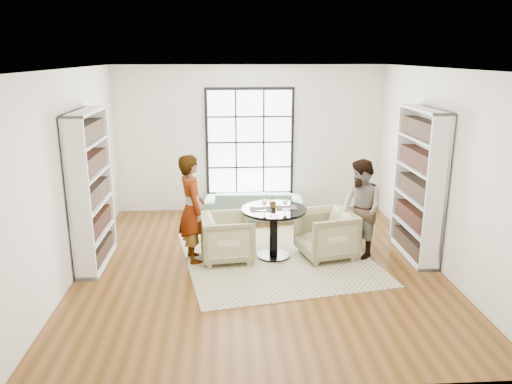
{
  "coord_description": "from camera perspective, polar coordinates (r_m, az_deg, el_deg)",
  "views": [
    {
      "loc": [
        -0.5,
        -7.19,
        3.19
      ],
      "look_at": [
        -0.03,
        0.4,
        1.09
      ],
      "focal_mm": 35.0,
      "sensor_mm": 36.0,
      "label": 1
    }
  ],
  "objects": [
    {
      "name": "rug",
      "position": [
        8.16,
        2.46,
        -7.55
      ],
      "size": [
        3.39,
        3.39,
        0.01
      ],
      "primitive_type": "cube",
      "rotation": [
        0.0,
        0.0,
        0.19
      ],
      "color": "tan",
      "rests_on": "ground"
    },
    {
      "name": "room_shell",
      "position": [
        7.99,
        0.15,
        1.44
      ],
      "size": [
        6.0,
        6.01,
        6.0
      ],
      "color": "silver",
      "rests_on": "ground"
    },
    {
      "name": "armchair_right",
      "position": [
        8.17,
        7.98,
        -4.79
      ],
      "size": [
        1.02,
        1.0,
        0.77
      ],
      "primitive_type": "imported",
      "rotation": [
        0.0,
        0.0,
        -1.33
      ],
      "color": "tan",
      "rests_on": "ground"
    },
    {
      "name": "flower_centerpiece",
      "position": [
        7.97,
        1.98,
        -1.1
      ],
      "size": [
        0.2,
        0.18,
        0.19
      ],
      "primitive_type": "imported",
      "rotation": [
        0.0,
        0.0,
        0.2
      ],
      "color": "gray",
      "rests_on": "pedestal_table"
    },
    {
      "name": "cutlery_right",
      "position": [
        7.97,
        3.47,
        -1.75
      ],
      "size": [
        0.15,
        0.22,
        0.01
      ],
      "primitive_type": null,
      "rotation": [
        0.0,
        0.0,
        0.03
      ],
      "color": "#BABBBF",
      "rests_on": "placemat_right"
    },
    {
      "name": "wine_glass_left",
      "position": [
        7.76,
        0.98,
        -1.19
      ],
      "size": [
        0.09,
        0.09,
        0.2
      ],
      "color": "silver",
      "rests_on": "pedestal_table"
    },
    {
      "name": "ground",
      "position": [
        7.89,
        0.39,
        -8.42
      ],
      "size": [
        6.0,
        6.0,
        0.0
      ],
      "primitive_type": "plane",
      "color": "brown"
    },
    {
      "name": "wine_glass_right",
      "position": [
        7.82,
        3.36,
        -1.2
      ],
      "size": [
        0.08,
        0.08,
        0.18
      ],
      "color": "silver",
      "rests_on": "pedestal_table"
    },
    {
      "name": "armchair_left",
      "position": [
        8.0,
        -3.27,
        -5.2
      ],
      "size": [
        0.9,
        0.88,
        0.75
      ],
      "primitive_type": "imported",
      "rotation": [
        0.0,
        0.0,
        1.68
      ],
      "color": "#C3AC8B",
      "rests_on": "ground"
    },
    {
      "name": "sofa",
      "position": [
        10.09,
        -0.3,
        -1.3
      ],
      "size": [
        1.98,
        0.85,
        0.57
      ],
      "primitive_type": "imported",
      "rotation": [
        0.0,
        0.0,
        3.1
      ],
      "color": "gray",
      "rests_on": "ground"
    },
    {
      "name": "pedestal_table",
      "position": [
        8.01,
        2.04,
        -3.47
      ],
      "size": [
        1.04,
        1.04,
        0.83
      ],
      "rotation": [
        0.0,
        0.0,
        0.03
      ],
      "color": "black",
      "rests_on": "ground"
    },
    {
      "name": "placemat_right",
      "position": [
        7.98,
        3.47,
        -1.8
      ],
      "size": [
        0.35,
        0.27,
        0.01
      ],
      "primitive_type": "cube",
      "rotation": [
        0.0,
        0.0,
        0.03
      ],
      "color": "black",
      "rests_on": "pedestal_table"
    },
    {
      "name": "placemat_left",
      "position": [
        7.89,
        0.55,
        -1.97
      ],
      "size": [
        0.35,
        0.27,
        0.01
      ],
      "primitive_type": "cube",
      "rotation": [
        0.0,
        0.0,
        0.03
      ],
      "color": "black",
      "rests_on": "pedestal_table"
    },
    {
      "name": "person_left",
      "position": [
        7.86,
        -7.34,
        -1.92
      ],
      "size": [
        0.57,
        0.72,
        1.72
      ],
      "primitive_type": "imported",
      "rotation": [
        0.0,
        0.0,
        1.85
      ],
      "color": "gray",
      "rests_on": "ground"
    },
    {
      "name": "person_right",
      "position": [
        8.17,
        11.87,
        -1.92
      ],
      "size": [
        0.79,
        0.91,
        1.6
      ],
      "primitive_type": "imported",
      "rotation": [
        0.0,
        0.0,
        -1.31
      ],
      "color": "gray",
      "rests_on": "ground"
    },
    {
      "name": "cutlery_left",
      "position": [
        7.89,
        0.55,
        -1.92
      ],
      "size": [
        0.15,
        0.22,
        0.01
      ],
      "primitive_type": null,
      "rotation": [
        0.0,
        0.0,
        0.03
      ],
      "color": "#BABBBF",
      "rests_on": "placemat_left"
    }
  ]
}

